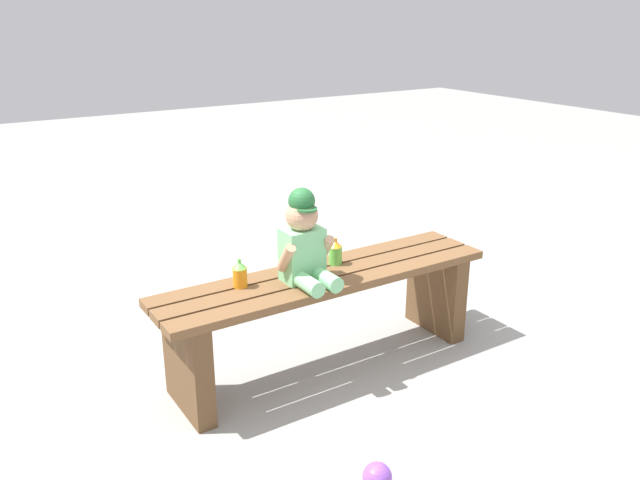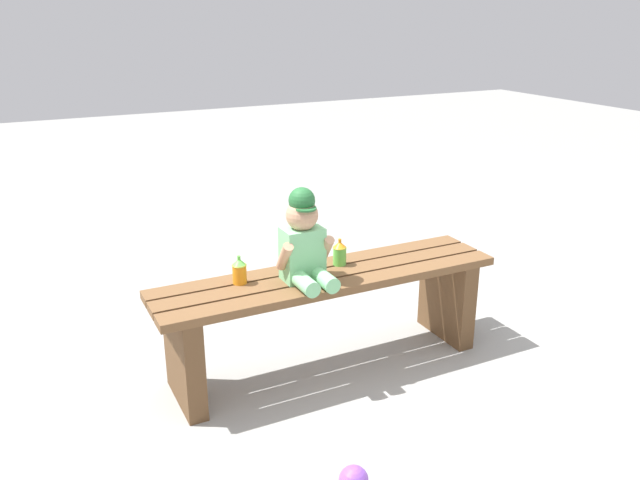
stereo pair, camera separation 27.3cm
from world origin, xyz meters
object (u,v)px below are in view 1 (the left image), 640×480
park_bench (326,303)px  sippy_cup_right (335,252)px  child_figure (304,242)px  sippy_cup_left (240,274)px  toy_ball (377,477)px

park_bench → sippy_cup_right: sippy_cup_right is taller
sippy_cup_right → child_figure: bearing=-157.0°
sippy_cup_left → toy_ball: bearing=-84.7°
park_bench → toy_ball: bearing=-111.0°
child_figure → sippy_cup_left: child_figure is taller
child_figure → sippy_cup_right: bearing=23.0°
sippy_cup_left → sippy_cup_right: size_ratio=1.00×
park_bench → child_figure: 0.35m
park_bench → sippy_cup_left: 0.44m
child_figure → sippy_cup_left: bearing=160.1°
child_figure → sippy_cup_right: child_figure is taller
child_figure → toy_ball: 0.98m
park_bench → sippy_cup_right: 0.24m
sippy_cup_right → toy_ball: size_ratio=1.21×
park_bench → toy_ball: park_bench is taller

